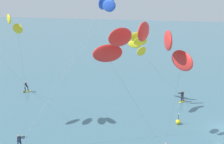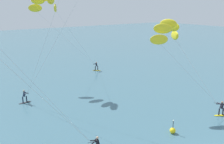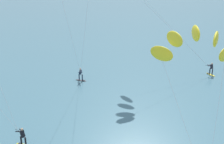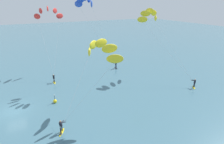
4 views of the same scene
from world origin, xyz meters
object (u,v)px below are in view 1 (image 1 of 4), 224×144
Objects in this scene: kitesurfer_far_out at (101,7)px; marker_buoy at (178,122)px; kitesurfer_mid_water at (145,51)px; kitesurfer_nearshore at (140,44)px.

kitesurfer_far_out reaches higher than marker_buoy.
kitesurfer_far_out is at bearing 28.68° from kitesurfer_mid_water.
kitesurfer_nearshore is 7.35× the size of marker_buoy.
kitesurfer_mid_water reaches higher than marker_buoy.
kitesurfer_mid_water is at bearing -151.32° from kitesurfer_far_out.
kitesurfer_mid_water is 9.89× the size of marker_buoy.
marker_buoy is at bearing -10.16° from kitesurfer_mid_water.
kitesurfer_far_out reaches higher than kitesurfer_mid_water.
kitesurfer_mid_water is 0.87× the size of kitesurfer_far_out.
kitesurfer_nearshore is 20.61m from kitesurfer_mid_water.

